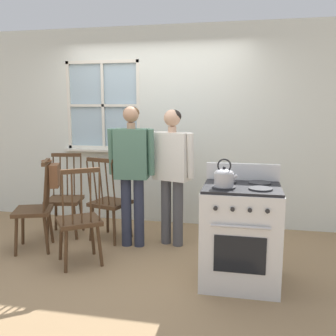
{
  "coord_description": "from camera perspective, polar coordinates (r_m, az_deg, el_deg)",
  "views": [
    {
      "loc": [
        1.19,
        -3.67,
        1.64
      ],
      "look_at": [
        0.41,
        0.09,
        1.0
      ],
      "focal_mm": 40.0,
      "sensor_mm": 36.0,
      "label": 1
    }
  ],
  "objects": [
    {
      "name": "chair_center_cluster",
      "position": [
        4.0,
        -13.34,
        -7.89
      ],
      "size": [
        0.58,
        0.57,
        1.04
      ],
      "rotation": [
        0.0,
        0.0,
        -2.51
      ],
      "color": "#4C331E",
      "rests_on": "ground_plane"
    },
    {
      "name": "person_elderly_left",
      "position": [
        4.31,
        -5.56,
        0.51
      ],
      "size": [
        0.54,
        0.24,
        1.63
      ],
      "rotation": [
        0.0,
        0.0,
        0.08
      ],
      "color": "#2D3347",
      "rests_on": "ground_plane"
    },
    {
      "name": "ground_plane",
      "position": [
        4.19,
        -5.93,
        -13.62
      ],
      "size": [
        16.0,
        16.0,
        0.0
      ],
      "primitive_type": "plane",
      "color": "#937551"
    },
    {
      "name": "handbag",
      "position": [
        4.43,
        -16.92,
        -1.02
      ],
      "size": [
        0.24,
        0.24,
        0.31
      ],
      "color": "brown",
      "rests_on": "chair_by_window"
    },
    {
      "name": "wall_back",
      "position": [
        5.21,
        -1.04,
        6.07
      ],
      "size": [
        6.4,
        0.16,
        2.7
      ],
      "color": "silver",
      "rests_on": "ground_plane"
    },
    {
      "name": "chair_by_window",
      "position": [
        4.55,
        -19.6,
        -6.08
      ],
      "size": [
        0.52,
        0.53,
        1.04
      ],
      "rotation": [
        0.0,
        0.0,
        -1.21
      ],
      "color": "#4C331E",
      "rests_on": "ground_plane"
    },
    {
      "name": "chair_near_stove",
      "position": [
        4.96,
        -15.44,
        -4.61
      ],
      "size": [
        0.49,
        0.47,
        1.04
      ],
      "rotation": [
        0.0,
        0.0,
        0.19
      ],
      "color": "#4C331E",
      "rests_on": "ground_plane"
    },
    {
      "name": "chair_near_wall",
      "position": [
        4.65,
        -8.96,
        -5.31
      ],
      "size": [
        0.52,
        0.5,
        1.04
      ],
      "rotation": [
        0.0,
        0.0,
        2.86
      ],
      "color": "#4C331E",
      "rests_on": "ground_plane"
    },
    {
      "name": "kettle",
      "position": [
        3.31,
        8.54,
        -1.35
      ],
      "size": [
        0.21,
        0.17,
        0.25
      ],
      "color": "#B7B7BC",
      "rests_on": "stove"
    },
    {
      "name": "potted_plant",
      "position": [
        5.32,
        -8.23,
        3.63
      ],
      "size": [
        0.12,
        0.12,
        0.25
      ],
      "color": "beige",
      "rests_on": "wall_back"
    },
    {
      "name": "stove",
      "position": [
        3.57,
        11.0,
        -9.75
      ],
      "size": [
        0.7,
        0.68,
        1.08
      ],
      "color": "silver",
      "rests_on": "ground_plane"
    },
    {
      "name": "person_teen_center",
      "position": [
        4.33,
        0.62,
        0.5
      ],
      "size": [
        0.58,
        0.33,
        1.6
      ],
      "rotation": [
        0.0,
        0.0,
        -0.31
      ],
      "color": "#4C4C51",
      "rests_on": "ground_plane"
    }
  ]
}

